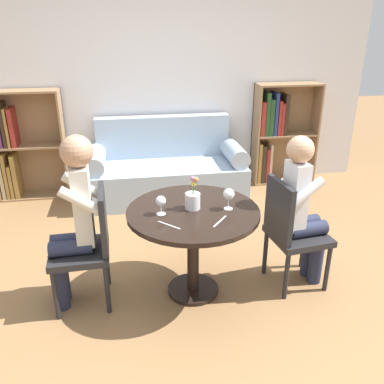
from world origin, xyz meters
The scene contains 15 objects.
ground_plane centered at (0.00, 0.00, 0.00)m, with size 16.00×16.00×0.00m, color olive.
back_wall centered at (0.00, 2.36, 1.35)m, with size 5.20×0.05×2.70m.
round_table centered at (0.00, 0.00, 0.58)m, with size 0.97×0.97×0.71m.
couch centered at (0.00, 1.93, 0.31)m, with size 1.83×0.80×0.92m.
bookshelf_left centered at (-1.67, 2.20, 0.62)m, with size 0.81×0.28×1.27m.
bookshelf_right centered at (1.45, 2.20, 0.65)m, with size 0.81×0.28×1.27m.
chair_left centered at (-0.76, 0.03, 0.49)m, with size 0.43×0.43×0.90m.
chair_right centered at (0.76, -0.02, 0.49)m, with size 0.47×0.47×0.90m.
person_left centered at (-0.85, 0.02, 0.71)m, with size 0.42×0.35×1.30m.
person_right centered at (0.85, 0.00, 0.65)m, with size 0.44×0.37×1.23m.
wine_glass_left centered at (-0.24, -0.03, 0.81)m, with size 0.07×0.07×0.14m.
wine_glass_right centered at (0.26, -0.03, 0.82)m, with size 0.08×0.08×0.16m.
flower_vase centered at (0.00, 0.02, 0.79)m, with size 0.11×0.11×0.25m.
knife_left_setting centered at (0.15, -0.21, 0.71)m, with size 0.13×0.15×0.00m.
fork_left_setting centered at (-0.20, -0.21, 0.71)m, with size 0.14×0.14×0.00m.
Camera 1 is at (-0.45, -2.63, 1.99)m, focal length 38.00 mm.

